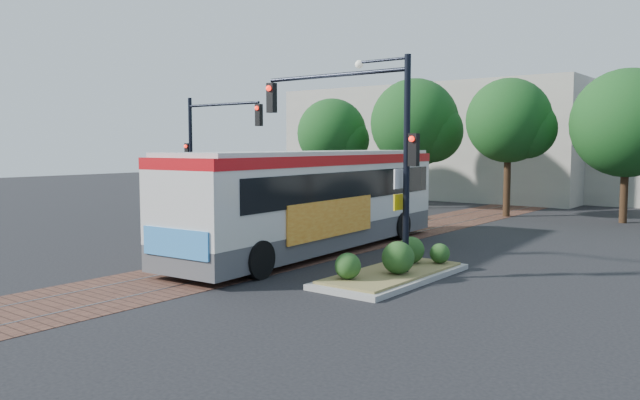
{
  "coord_description": "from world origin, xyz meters",
  "views": [
    {
      "loc": [
        13.76,
        -15.87,
        3.73
      ],
      "look_at": [
        -1.18,
        3.4,
        1.6
      ],
      "focal_mm": 35.0,
      "sensor_mm": 36.0,
      "label": 1
    }
  ],
  "objects_px": {
    "signal_pole_left": "(207,143)",
    "officer": "(189,215)",
    "traffic_island": "(395,267)",
    "city_bus": "(316,196)",
    "parked_car": "(369,205)",
    "signal_pole_main": "(369,131)"
  },
  "relations": [
    {
      "from": "city_bus",
      "to": "signal_pole_left",
      "type": "xyz_separation_m",
      "value": [
        -8.6,
        2.64,
        1.89
      ]
    },
    {
      "from": "signal_pole_main",
      "to": "parked_car",
      "type": "height_order",
      "value": "signal_pole_main"
    },
    {
      "from": "signal_pole_main",
      "to": "signal_pole_left",
      "type": "xyz_separation_m",
      "value": [
        -12.23,
        4.8,
        -0.29
      ]
    },
    {
      "from": "signal_pole_left",
      "to": "parked_car",
      "type": "relative_size",
      "value": 1.28
    },
    {
      "from": "traffic_island",
      "to": "officer",
      "type": "bearing_deg",
      "value": 171.67
    },
    {
      "from": "parked_car",
      "to": "city_bus",
      "type": "bearing_deg",
      "value": -165.26
    },
    {
      "from": "signal_pole_main",
      "to": "officer",
      "type": "height_order",
      "value": "signal_pole_main"
    },
    {
      "from": "signal_pole_left",
      "to": "parked_car",
      "type": "xyz_separation_m",
      "value": [
        4.48,
        7.02,
        -3.18
      ]
    },
    {
      "from": "officer",
      "to": "parked_car",
      "type": "height_order",
      "value": "officer"
    },
    {
      "from": "city_bus",
      "to": "traffic_island",
      "type": "height_order",
      "value": "city_bus"
    },
    {
      "from": "traffic_island",
      "to": "city_bus",
      "type": "bearing_deg",
      "value": 153.85
    },
    {
      "from": "traffic_island",
      "to": "signal_pole_main",
      "type": "height_order",
      "value": "signal_pole_main"
    },
    {
      "from": "traffic_island",
      "to": "signal_pole_main",
      "type": "relative_size",
      "value": 0.87
    },
    {
      "from": "traffic_island",
      "to": "signal_pole_left",
      "type": "relative_size",
      "value": 0.87
    },
    {
      "from": "city_bus",
      "to": "signal_pole_main",
      "type": "height_order",
      "value": "signal_pole_main"
    },
    {
      "from": "signal_pole_main",
      "to": "signal_pole_left",
      "type": "bearing_deg",
      "value": 158.55
    },
    {
      "from": "city_bus",
      "to": "signal_pole_left",
      "type": "height_order",
      "value": "signal_pole_left"
    },
    {
      "from": "signal_pole_main",
      "to": "city_bus",
      "type": "bearing_deg",
      "value": 149.22
    },
    {
      "from": "signal_pole_left",
      "to": "officer",
      "type": "bearing_deg",
      "value": -51.93
    },
    {
      "from": "signal_pole_left",
      "to": "city_bus",
      "type": "bearing_deg",
      "value": -17.08
    },
    {
      "from": "signal_pole_main",
      "to": "signal_pole_left",
      "type": "distance_m",
      "value": 13.14
    },
    {
      "from": "officer",
      "to": "parked_car",
      "type": "distance_m",
      "value": 10.54
    }
  ]
}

